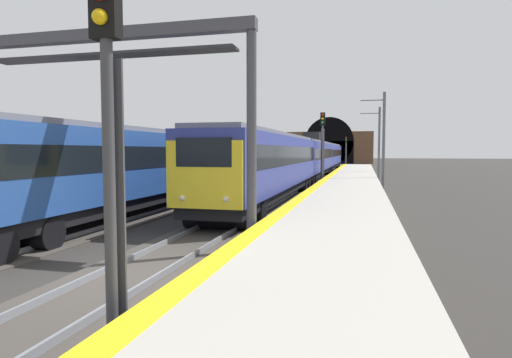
% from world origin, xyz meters
% --- Properties ---
extents(ground_plane, '(320.00, 320.00, 0.00)m').
position_xyz_m(ground_plane, '(0.00, 0.00, 0.00)').
color(ground_plane, '#302D2B').
extents(platform_right, '(112.00, 3.91, 0.90)m').
position_xyz_m(platform_right, '(0.00, -4.20, 0.45)').
color(platform_right, '#ADA89E').
rests_on(platform_right, ground_plane).
extents(platform_right_edge_strip, '(112.00, 0.50, 0.01)m').
position_xyz_m(platform_right_edge_strip, '(0.00, -2.49, 0.91)').
color(platform_right_edge_strip, yellow).
rests_on(platform_right_edge_strip, platform_right).
extents(track_main_line, '(160.00, 2.94, 0.21)m').
position_xyz_m(track_main_line, '(0.00, 0.00, 0.04)').
color(track_main_line, '#423D38').
rests_on(track_main_line, ground_plane).
extents(train_main_approaching, '(60.38, 2.84, 4.78)m').
position_xyz_m(train_main_approaching, '(34.63, 0.00, 2.22)').
color(train_main_approaching, navy).
rests_on(train_main_approaching, ground_plane).
extents(train_adjacent_platform, '(61.22, 2.88, 4.80)m').
position_xyz_m(train_adjacent_platform, '(29.49, 4.86, 2.25)').
color(train_adjacent_platform, '#264C99').
rests_on(train_adjacent_platform, ground_plane).
extents(railway_signal_near, '(0.39, 0.38, 5.13)m').
position_xyz_m(railway_signal_near, '(-3.70, -1.84, 3.01)').
color(railway_signal_near, '#38383D').
rests_on(railway_signal_near, ground_plane).
extents(railway_signal_mid, '(0.39, 0.38, 6.00)m').
position_xyz_m(railway_signal_mid, '(26.66, -1.84, 3.59)').
color(railway_signal_mid, '#4C4C54').
rests_on(railway_signal_mid, ground_plane).
extents(railway_signal_far, '(0.39, 0.38, 5.58)m').
position_xyz_m(railway_signal_far, '(74.86, -1.84, 3.36)').
color(railway_signal_far, '#4C4C54').
rests_on(railway_signal_far, ground_plane).
extents(overhead_signal_gantry, '(0.70, 9.23, 6.60)m').
position_xyz_m(overhead_signal_gantry, '(2.98, 2.43, 5.07)').
color(overhead_signal_gantry, '#3F3F47').
rests_on(overhead_signal_gantry, ground_plane).
extents(tunnel_portal, '(2.40, 19.18, 10.74)m').
position_xyz_m(tunnel_portal, '(89.69, 2.43, 3.61)').
color(tunnel_portal, brown).
rests_on(tunnel_portal, ground_plane).
extents(catenary_mast_near, '(0.22, 1.97, 7.16)m').
position_xyz_m(catenary_mast_near, '(35.12, -6.53, 3.68)').
color(catenary_mast_near, '#595B60').
rests_on(catenary_mast_near, ground_plane).
extents(catenary_mast_far, '(0.22, 1.85, 7.32)m').
position_xyz_m(catenary_mast_far, '(25.21, -6.53, 3.75)').
color(catenary_mast_far, '#595B60').
rests_on(catenary_mast_far, ground_plane).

